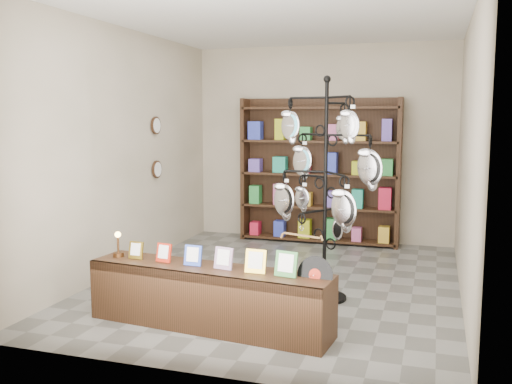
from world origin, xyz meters
The scene contains 6 objects.
ground centered at (0.00, 0.00, 0.00)m, with size 5.00×5.00×0.00m, color slate.
room_envelope centered at (0.00, 0.00, 1.85)m, with size 5.00×5.00×5.00m.
display_tree centered at (0.61, -0.44, 1.35)m, with size 1.29×1.29×2.33m.
front_shelf centered at (-0.24, -1.58, 0.28)m, with size 2.33×0.71×0.81m.
back_shelving centered at (0.00, 2.30, 1.03)m, with size 2.42×0.36×2.20m.
wall_clocks centered at (-1.97, 0.80, 1.50)m, with size 0.03×0.24×0.84m.
Camera 1 is at (1.69, -6.23, 1.91)m, focal length 40.00 mm.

